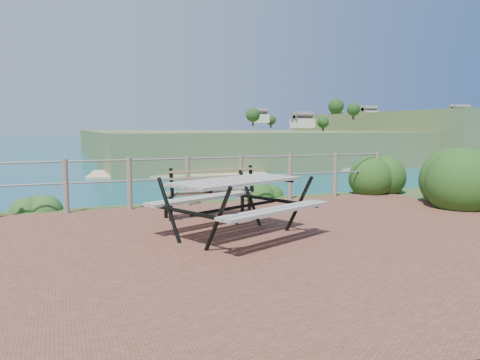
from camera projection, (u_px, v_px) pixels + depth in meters
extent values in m
cube|color=brown|center=(251.00, 245.00, 6.35)|extent=(10.00, 7.00, 0.12)
plane|color=#126770|center=(65.00, 131.00, 191.76)|extent=(1200.00, 1200.00, 0.00)
cylinder|color=#6B5B4C|center=(66.00, 186.00, 8.57)|extent=(0.10, 0.10, 1.00)
cylinder|color=#6B5B4C|center=(129.00, 183.00, 8.98)|extent=(0.10, 0.10, 1.00)
cylinder|color=#6B5B4C|center=(188.00, 181.00, 9.39)|extent=(0.10, 0.10, 1.00)
cylinder|color=#6B5B4C|center=(241.00, 179.00, 9.81)|extent=(0.10, 0.10, 1.00)
cylinder|color=#6B5B4C|center=(290.00, 177.00, 10.22)|extent=(0.10, 0.10, 1.00)
cylinder|color=#6B5B4C|center=(335.00, 175.00, 10.63)|extent=(0.10, 0.10, 1.00)
cylinder|color=#6B5B4C|center=(377.00, 173.00, 11.04)|extent=(0.10, 0.10, 1.00)
cylinder|color=slate|center=(187.00, 159.00, 9.34)|extent=(9.40, 0.04, 0.04)
cylinder|color=slate|center=(188.00, 178.00, 9.39)|extent=(9.40, 0.04, 0.04)
cube|color=#456231|center=(342.00, 142.00, 251.79)|extent=(260.00, 180.00, 12.00)
cube|color=beige|center=(450.00, 164.00, 170.06)|extent=(209.53, 114.73, 0.50)
cube|color=gray|center=(236.00, 181.00, 6.69)|extent=(2.12, 1.54, 0.04)
cube|color=gray|center=(236.00, 204.00, 6.72)|extent=(1.90, 1.06, 0.04)
cube|color=gray|center=(236.00, 204.00, 6.72)|extent=(1.90, 1.06, 0.04)
cylinder|color=black|center=(236.00, 207.00, 6.73)|extent=(1.56, 0.73, 0.05)
cube|color=brown|center=(208.00, 192.00, 8.28)|extent=(1.62, 0.51, 0.04)
cube|color=brown|center=(208.00, 176.00, 8.25)|extent=(1.60, 0.23, 0.36)
cube|color=black|center=(208.00, 204.00, 8.30)|extent=(0.05, 0.06, 0.44)
cube|color=black|center=(208.00, 204.00, 8.30)|extent=(0.05, 0.06, 0.44)
cube|color=black|center=(208.00, 204.00, 8.30)|extent=(0.05, 0.06, 0.44)
cube|color=black|center=(208.00, 204.00, 8.30)|extent=(0.05, 0.06, 0.44)
ellipsoid|color=#1C3B12|center=(462.00, 205.00, 9.68)|extent=(1.48, 1.48, 2.10)
ellipsoid|color=#1C3B12|center=(376.00, 193.00, 11.39)|extent=(1.06, 1.06, 1.51)
ellipsoid|color=#1E4A1B|center=(34.00, 209.00, 9.18)|extent=(0.71, 0.71, 0.43)
ellipsoid|color=#1C3B12|center=(263.00, 196.00, 10.93)|extent=(0.75, 0.75, 0.49)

